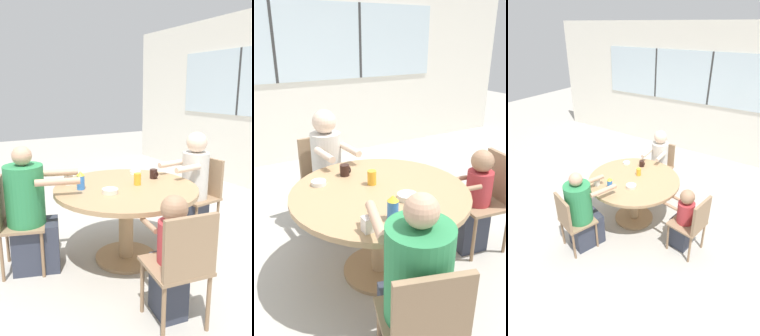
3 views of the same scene
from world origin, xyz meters
The scene contains 15 objects.
ground_plane centered at (0.00, 0.00, 0.00)m, with size 16.00×16.00×0.00m, color #B2ADA3.
wall_back_with_windows centered at (0.00, 2.90, 1.42)m, with size 8.40×0.08×2.80m.
dining_table centered at (0.00, 0.00, 0.59)m, with size 1.34×1.34×0.74m.
chair_for_woman_green_shirt centered at (-0.32, -0.99, 0.52)m, with size 0.50×0.50×0.87m.
chair_for_man_blue_shirt centered at (-0.08, 1.04, 0.52)m, with size 0.43×0.43×0.87m.
chair_for_toddler centered at (1.03, -0.16, 0.52)m, with size 0.46×0.46×0.87m.
person_woman_green_shirt centered at (-0.27, -0.83, 0.51)m, with size 0.51×0.69×1.16m.
person_man_blue_shirt centered at (-0.07, 0.88, 0.55)m, with size 0.34×0.55×1.18m.
person_toddler centered at (0.87, -0.14, 0.44)m, with size 0.43×0.28×0.94m.
coffee_mug centered at (-0.11, 0.39, 0.78)m, with size 0.08×0.08×0.09m.
sippy_cup centered at (-0.14, -0.40, 0.82)m, with size 0.07×0.07×0.17m.
juice_glass centered at (0.00, 0.13, 0.79)m, with size 0.07×0.07×0.11m.
milk_carton_small centered at (-0.34, -0.44, 0.78)m, with size 0.06×0.06×0.10m.
bowl_white_shallow centered at (-0.36, 0.32, 0.75)m, with size 0.11×0.11×0.03m.
bowl_cereal centered at (0.10, -0.22, 0.76)m, with size 0.14×0.14×0.04m.
Camera 3 is at (1.83, -2.74, 2.75)m, focal length 28.00 mm.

